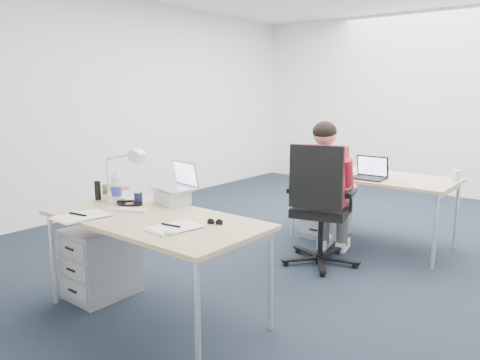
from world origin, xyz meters
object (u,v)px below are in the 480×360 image
water_bottle (116,187)px  desk_lamp (119,174)px  seated_person (327,191)px  drawer_pedestal_far (326,211)px  drawer_pedestal_near (101,261)px  bear_figurine (106,192)px  sunglasses (215,222)px  wireless_keyboard (133,210)px  dark_laptop (368,167)px  far_cup (456,176)px  cordless_phone (98,190)px  desk_far (373,180)px  computer_mouse (170,232)px  book_stack (117,191)px  desk_near (154,224)px  silver_laptop (172,184)px  headphones (130,202)px  can_koozie (138,198)px  office_chair (320,231)px

water_bottle → desk_lamp: size_ratio=0.53×
seated_person → drawer_pedestal_far: 0.85m
drawer_pedestal_near → bear_figurine: (-0.09, 0.14, 0.52)m
bear_figurine → sunglasses: bear_figurine is taller
wireless_keyboard → bear_figurine: bear_figurine is taller
wireless_keyboard → dark_laptop: dark_laptop is taller
sunglasses → far_cup: far_cup is taller
cordless_phone → desk_lamp: desk_lamp is taller
desk_far → wireless_keyboard: size_ratio=6.66×
computer_mouse → desk_lamp: size_ratio=0.18×
wireless_keyboard → water_bottle: size_ratio=0.96×
drawer_pedestal_far → computer_mouse: bearing=-81.9°
book_stack → dark_laptop: size_ratio=0.54×
desk_near → book_stack: bearing=161.1°
wireless_keyboard → sunglasses: (0.71, 0.11, 0.01)m
bear_figurine → book_stack: bearing=126.9°
silver_laptop → cordless_phone: silver_laptop is taller
seated_person → sunglasses: bearing=-99.9°
wireless_keyboard → bear_figurine: bearing=145.6°
headphones → can_koozie: bearing=20.1°
water_bottle → drawer_pedestal_far: bearing=77.1°
dark_laptop → far_cup: (0.71, 0.43, -0.06)m
office_chair → sunglasses: (0.04, -1.49, 0.42)m
drawer_pedestal_far → book_stack: (-0.76, -2.21, 0.49)m
wireless_keyboard → desk_far: bearing=48.8°
drawer_pedestal_near → can_koozie: 0.59m
seated_person → book_stack: seated_person is taller
dark_laptop → seated_person: bearing=-113.3°
office_chair → drawer_pedestal_far: office_chair is taller
book_stack → dark_laptop: dark_laptop is taller
desk_near → far_cup: bearing=64.9°
cordless_phone → dark_laptop: dark_laptop is taller
cordless_phone → seated_person: bearing=41.9°
desk_lamp → far_cup: desk_lamp is taller
wireless_keyboard → headphones: bearing=124.1°
seated_person → headphones: (-0.79, -1.68, 0.08)m
dark_laptop → drawer_pedestal_far: bearing=159.5°
computer_mouse → cordless_phone: (-1.14, 0.28, 0.06)m
seated_person → silver_laptop: (-0.55, -1.45, 0.22)m
drawer_pedestal_near → silver_laptop: size_ratio=1.72×
computer_mouse → bear_figurine: bear_figurine is taller
book_stack → sunglasses: bearing=-5.8°
desk_near → computer_mouse: size_ratio=18.77×
water_bottle → dark_laptop: water_bottle is taller
water_bottle → dark_laptop: (1.09, 2.19, -0.01)m
sunglasses → headphones: bearing=157.6°
desk_near → cordless_phone: size_ratio=10.39×
water_bottle → far_cup: (1.81, 2.62, -0.07)m
desk_lamp → dark_laptop: bearing=66.5°
office_chair → can_koozie: 1.71m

